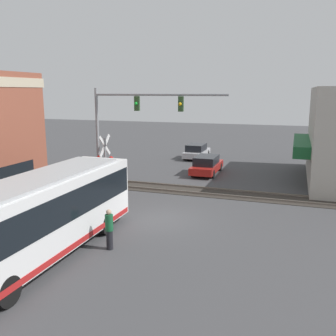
# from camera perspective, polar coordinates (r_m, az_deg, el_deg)

# --- Properties ---
(ground_plane) EXTENTS (120.00, 120.00, 0.00)m
(ground_plane) POSITION_cam_1_polar(r_m,az_deg,el_deg) (19.83, -1.21, -7.73)
(ground_plane) COLOR #424244
(city_bus) EXTENTS (10.36, 2.59, 3.33)m
(city_bus) POSITION_cam_1_polar(r_m,az_deg,el_deg) (15.67, -18.56, -6.57)
(city_bus) COLOR white
(city_bus) RESTS_ON ground
(traffic_signal_gantry) EXTENTS (0.42, 8.68, 6.78)m
(traffic_signal_gantry) POSITION_cam_1_polar(r_m,az_deg,el_deg) (23.87, -5.50, 7.78)
(traffic_signal_gantry) COLOR gray
(traffic_signal_gantry) RESTS_ON ground
(crossing_signal) EXTENTS (1.41, 1.18, 3.81)m
(crossing_signal) POSITION_cam_1_polar(r_m,az_deg,el_deg) (24.81, -9.56, 1.52)
(crossing_signal) COLOR gray
(crossing_signal) RESTS_ON ground
(rail_track_near) EXTENTS (2.60, 60.00, 0.15)m
(rail_track_near) POSITION_cam_1_polar(r_m,az_deg,el_deg) (25.29, 3.48, -3.41)
(rail_track_near) COLOR #332D28
(rail_track_near) RESTS_ON ground
(parked_car_red) EXTENTS (4.72, 1.82, 1.48)m
(parked_car_red) POSITION_cam_1_polar(r_m,az_deg,el_deg) (30.43, 5.92, 0.40)
(parked_car_red) COLOR #B21E19
(parked_car_red) RESTS_ON ground
(parked_car_silver) EXTENTS (4.45, 1.82, 1.45)m
(parked_car_silver) POSITION_cam_1_polar(r_m,az_deg,el_deg) (37.46, 4.38, 2.50)
(parked_car_silver) COLOR #B7B7BC
(parked_car_silver) RESTS_ON ground
(pedestrian_near_bus) EXTENTS (0.34, 0.34, 1.76)m
(pedestrian_near_bus) POSITION_cam_1_polar(r_m,az_deg,el_deg) (16.07, -8.94, -9.17)
(pedestrian_near_bus) COLOR black
(pedestrian_near_bus) RESTS_ON ground
(pedestrian_at_crossing) EXTENTS (0.34, 0.34, 1.73)m
(pedestrian_at_crossing) POSITION_cam_1_polar(r_m,az_deg,el_deg) (25.26, -8.92, -1.54)
(pedestrian_at_crossing) COLOR #2D3351
(pedestrian_at_crossing) RESTS_ON ground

